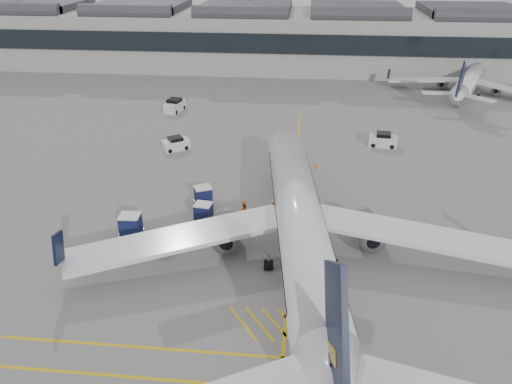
# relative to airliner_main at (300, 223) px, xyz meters

# --- Properties ---
(ground) EXTENTS (220.00, 220.00, 0.00)m
(ground) POSITION_rel_airliner_main_xyz_m (-10.70, -1.70, -3.24)
(ground) COLOR gray
(ground) RESTS_ON ground
(terminal) EXTENTS (200.00, 20.45, 12.40)m
(terminal) POSITION_rel_airliner_main_xyz_m (-10.70, 70.22, 2.90)
(terminal) COLOR #9E9E99
(terminal) RESTS_ON ground
(apron_markings) EXTENTS (0.25, 60.00, 0.01)m
(apron_markings) POSITION_rel_airliner_main_xyz_m (-0.70, 8.30, -3.23)
(apron_markings) COLOR gold
(apron_markings) RESTS_ON ground
(airliner_main) EXTENTS (37.71, 41.41, 11.03)m
(airliner_main) POSITION_rel_airliner_main_xyz_m (0.00, 0.00, 0.00)
(airliner_main) COLOR white
(airliner_main) RESTS_ON ground
(airliner_far) EXTENTS (25.48, 28.14, 7.98)m
(airliner_far) POSITION_rel_airliner_main_xyz_m (27.96, 52.61, -0.89)
(airliner_far) COLOR white
(airliner_far) RESTS_ON ground
(belt_loader) EXTENTS (5.11, 3.18, 2.03)m
(belt_loader) POSITION_rel_airliner_main_xyz_m (-0.87, 8.01, -2.65)
(belt_loader) COLOR beige
(belt_loader) RESTS_ON ground
(baggage_cart_a) EXTENTS (1.85, 1.60, 1.78)m
(baggage_cart_a) POSITION_rel_airliner_main_xyz_m (-9.13, 5.07, -2.29)
(baggage_cart_a) COLOR gray
(baggage_cart_a) RESTS_ON ground
(baggage_cart_b) EXTENTS (2.20, 2.05, 1.85)m
(baggage_cart_b) POSITION_rel_airliner_main_xyz_m (-9.80, 8.39, -2.25)
(baggage_cart_b) COLOR gray
(baggage_cart_b) RESTS_ON ground
(baggage_cart_c) EXTENTS (2.00, 1.67, 2.04)m
(baggage_cart_c) POSITION_rel_airliner_main_xyz_m (-15.12, 1.82, -2.15)
(baggage_cart_c) COLOR gray
(baggage_cart_c) RESTS_ON ground
(baggage_cart_d) EXTENTS (1.83, 1.66, 1.61)m
(baggage_cart_d) POSITION_rel_airliner_main_xyz_m (-15.36, 1.94, -2.38)
(baggage_cart_d) COLOR gray
(baggage_cart_d) RESTS_ON ground
(ramp_agent_a) EXTENTS (0.77, 0.85, 1.95)m
(ramp_agent_a) POSITION_rel_airliner_main_xyz_m (-2.59, 5.79, -2.27)
(ramp_agent_a) COLOR #F65C0C
(ramp_agent_a) RESTS_ON ground
(ramp_agent_b) EXTENTS (1.00, 0.92, 1.65)m
(ramp_agent_b) POSITION_rel_airliner_main_xyz_m (-5.43, 6.10, -2.42)
(ramp_agent_b) COLOR orange
(ramp_agent_b) RESTS_ON ground
(pushback_tug) EXTENTS (2.71, 2.23, 1.31)m
(pushback_tug) POSITION_rel_airliner_main_xyz_m (-11.74, 0.48, -2.66)
(pushback_tug) COLOR #55574A
(pushback_tug) RESTS_ON ground
(safety_cone_nose) EXTENTS (0.38, 0.38, 0.52)m
(safety_cone_nose) POSITION_rel_airliner_main_xyz_m (1.58, 18.35, -2.98)
(safety_cone_nose) COLOR #F24C0A
(safety_cone_nose) RESTS_ON ground
(safety_cone_engine) EXTENTS (0.39, 0.39, 0.54)m
(safety_cone_engine) POSITION_rel_airliner_main_xyz_m (6.50, 4.59, -2.97)
(safety_cone_engine) COLOR #F24C0A
(safety_cone_engine) RESTS_ON ground
(service_van_left) EXTENTS (3.64, 3.23, 1.69)m
(service_van_left) POSITION_rel_airliner_main_xyz_m (-16.09, 22.39, -2.48)
(service_van_left) COLOR silver
(service_van_left) RESTS_ON ground
(service_van_mid) EXTENTS (2.81, 4.22, 1.99)m
(service_van_mid) POSITION_rel_airliner_main_xyz_m (-20.11, 37.94, -2.35)
(service_van_mid) COLOR silver
(service_van_mid) RESTS_ON ground
(service_van_right) EXTENTS (3.70, 2.17, 1.81)m
(service_van_right) POSITION_rel_airliner_main_xyz_m (10.21, 26.24, -2.43)
(service_van_right) COLOR silver
(service_van_right) RESTS_ON ground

